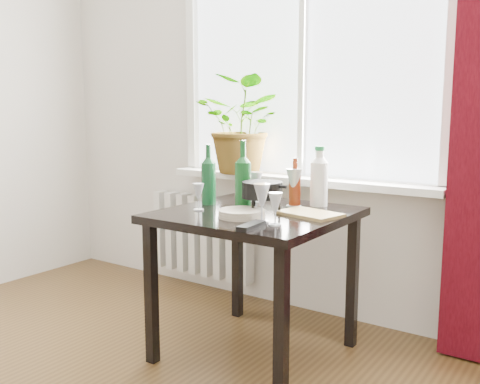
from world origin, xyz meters
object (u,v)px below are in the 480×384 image
Objects in this scene: wine_bottle_right at (243,174)px; wineglass_front_left at (198,197)px; table at (256,229)px; wineglass_front_right at (262,203)px; plate_stack at (242,213)px; fondue_pot at (262,197)px; wineglass_far_right at (275,209)px; cutting_board at (310,214)px; radiator at (202,235)px; wineglass_back_left at (256,187)px; cleaning_bottle at (319,175)px; wine_bottle_left at (209,174)px; tv_remote at (251,226)px; bottle_amber at (295,182)px; potted_plant at (244,125)px.

wine_bottle_right is 2.54× the size of wineglass_front_left.
wineglass_front_right is at bearing -51.28° from table.
plate_stack is 0.16m from fondue_pot.
wineglass_far_right is 0.51× the size of cutting_board.
wineglass_back_left is (0.70, -0.40, 0.44)m from radiator.
wineglass_front_left is (-0.41, 0.07, -0.02)m from wineglass_front_right.
wine_bottle_right reaches higher than cleaning_bottle.
fondue_pot is (0.29, 0.12, 0.01)m from wineglass_front_left.
fondue_pot reaches higher than radiator.
wine_bottle_left reaches higher than cleaning_bottle.
table is at bearing -4.64° from wine_bottle_left.
cutting_board is at bearing 42.79° from plate_stack.
cleaning_bottle is at bearing 29.82° from wine_bottle_left.
wineglass_front_left is at bearing -104.33° from wineglass_back_left.
wineglass_back_left is (-0.34, -0.08, -0.08)m from cleaning_bottle.
wineglass_front_left is at bearing -51.91° from radiator.
wineglass_front_right is at bearing -26.14° from wine_bottle_left.
table is 0.33m from wineglass_front_left.
cutting_board is at bearing 73.48° from tv_remote.
wine_bottle_left is 2.34× the size of wineglass_front_left.
radiator is at bearing 141.48° from wine_bottle_right.
wineglass_front_left is 0.62× the size of plate_stack.
wineglass_far_right is at bearing -49.26° from wineglass_back_left.
wineglass_far_right reaches higher than plate_stack.
wineglass_front_right is at bearing -9.53° from wineglass_front_left.
wineglass_front_left is (-0.10, -0.38, -0.01)m from wineglass_back_left.
cleaning_bottle reaches higher than tv_remote.
wineglass_front_right is 1.30× the size of wineglass_front_left.
wine_bottle_right reaches higher than radiator.
plate_stack is (0.18, -0.40, -0.06)m from wineglass_back_left.
wine_bottle_right is 1.37× the size of bottle_amber.
fondue_pot is (-0.12, 0.19, -0.01)m from wineglass_front_right.
radiator is at bearing 168.16° from potted_plant.
wine_bottle_left is at bearing 175.36° from table.
cutting_board is at bearing 21.03° from wineglass_front_left.
radiator is 1.31m from cutting_board.
tv_remote is at bearing -65.65° from fondue_pot.
fondue_pot is 0.24m from cutting_board.
wineglass_front_right is at bearing 95.29° from tv_remote.
wineglass_back_left reaches higher than wineglass_front_left.
table is at bearing -50.94° from potted_plant.
radiator is at bearing 131.67° from wine_bottle_left.
wineglass_front_left is (0.60, -0.77, 0.43)m from radiator.
table is at bearing 115.24° from tv_remote.
radiator is at bearing 141.99° from wineglass_far_right.
wineglass_far_right is at bearing -12.86° from wineglass_front_right.
plate_stack is at bearing 163.57° from wineglass_far_right.
radiator is at bearing 128.09° from wineglass_front_left.
wine_bottle_left is 0.28m from wineglass_back_left.
table is 3.84× the size of plate_stack.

